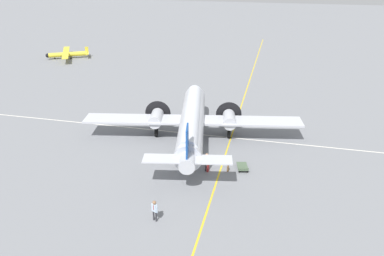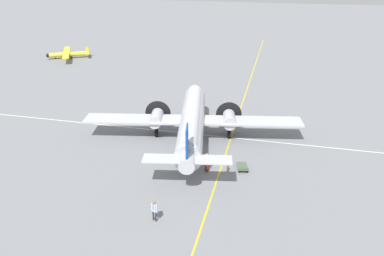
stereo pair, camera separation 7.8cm
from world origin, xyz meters
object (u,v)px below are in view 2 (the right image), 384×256
Objects in this scene: airliner_main at (192,119)px; crew_foreground at (154,209)px; traffic_cone at (176,158)px; suitcase_upright_spare at (208,168)px; baggage_cart at (242,167)px; light_aircraft_distant at (67,54)px; suitcase_near_door at (228,168)px; passenger_boarding at (207,160)px.

airliner_main is 13.34× the size of crew_foreground.
crew_foreground is at bearing 5.78° from traffic_cone.
baggage_cart is at bearing 108.77° from suitcase_upright_spare.
crew_foreground is 0.98× the size of baggage_cart.
suitcase_upright_spare is 51.32m from light_aircraft_distant.
light_aircraft_distant is (-36.21, -37.73, 0.58)m from suitcase_near_door.
airliner_main reaches higher than baggage_cart.
crew_foreground reaches higher than baggage_cart.
passenger_boarding reaches higher than baggage_cart.
passenger_boarding is at bearing -77.16° from suitcase_near_door.
passenger_boarding is at bearing -165.76° from airliner_main.
passenger_boarding reaches higher than crew_foreground.
passenger_boarding is 3.61m from traffic_cone.
traffic_cone is at bearing -98.23° from suitcase_near_door.
suitcase_near_door is 0.93× the size of suitcase_upright_spare.
airliner_main is 8.14m from baggage_cart.
traffic_cone is at bearing 111.79° from passenger_boarding.
suitcase_upright_spare is at bearing -164.81° from airliner_main.
light_aircraft_distant reaches higher than passenger_boarding.
crew_foreground is at bearing 98.12° from light_aircraft_distant.
crew_foreground is 2.79× the size of suitcase_upright_spare.
crew_foreground is at bearing 134.97° from baggage_cart.
airliner_main is at bearing -63.27° from crew_foreground.
passenger_boarding is 2.16m from suitcase_near_door.
light_aircraft_distant is (-36.65, -35.92, 0.56)m from suitcase_upright_spare.
passenger_boarding is 3.10× the size of traffic_cone.
suitcase_near_door is at bearing -35.38° from passenger_boarding.
suitcase_upright_spare is 0.06× the size of light_aircraft_distant.
airliner_main reaches higher than suitcase_upright_spare.
baggage_cart is 6.52m from traffic_cone.
traffic_cone is at bearing 103.87° from light_aircraft_distant.
crew_foreground is 0.97× the size of passenger_boarding.
crew_foreground is 55.87m from light_aircraft_distant.
suitcase_near_door is at bearing 101.80° from baggage_cart.
crew_foreground is 10.76m from baggage_cart.
light_aircraft_distant is (-35.60, -39.01, 0.59)m from baggage_cart.
baggage_cart is (-1.05, 3.10, -0.03)m from suitcase_upright_spare.
baggage_cart is 52.82m from light_aircraft_distant.
suitcase_upright_spare is at bearing 95.07° from baggage_cart.
traffic_cone is (35.45, 32.49, -0.59)m from light_aircraft_distant.
airliner_main is 13.05× the size of baggage_cart.
airliner_main is 45.03m from light_aircraft_distant.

